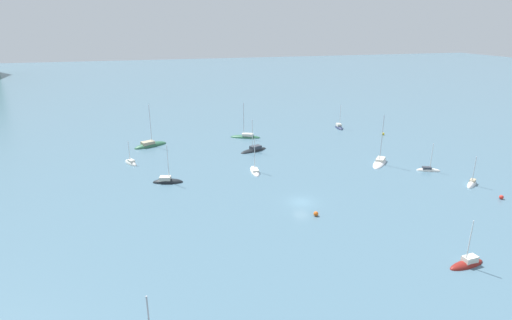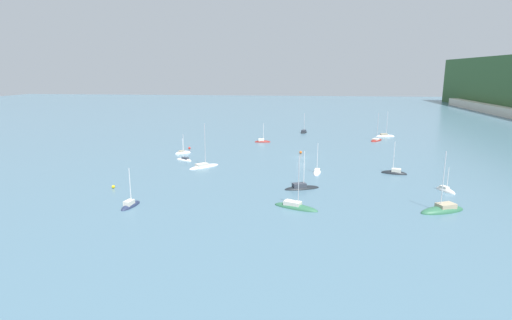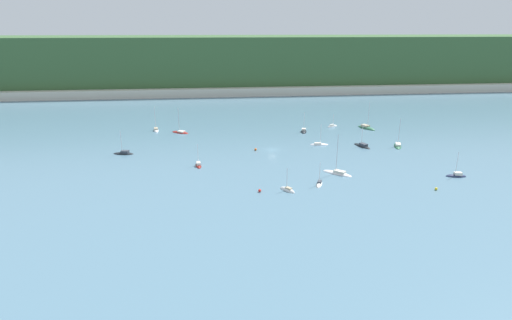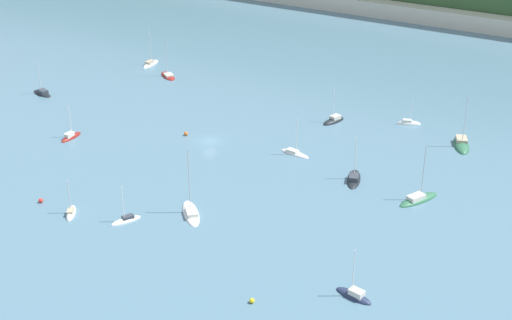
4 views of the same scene
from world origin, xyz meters
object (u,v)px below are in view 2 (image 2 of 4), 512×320
sailboat_13 (445,191)px  sailboat_0 (204,167)px  sailboat_11 (317,172)px  mooring_buoy_0 (189,148)px  sailboat_6 (295,207)px  sailboat_1 (385,136)px  sailboat_5 (130,206)px  sailboat_8 (184,160)px  sailboat_12 (442,211)px  sailboat_3 (262,142)px  mooring_buoy_1 (113,187)px  mooring_buoy_2 (301,152)px  sailboat_7 (394,173)px  sailboat_4 (183,153)px  sailboat_2 (304,132)px  sailboat_10 (376,140)px  sailboat_9 (301,188)px

sailboat_13 → sailboat_0: bearing=-132.4°
sailboat_11 → mooring_buoy_0: (-25.45, -38.99, 0.28)m
sailboat_6 → sailboat_1: bearing=92.2°
sailboat_5 → sailboat_11: bearing=-41.1°
sailboat_8 → sailboat_12: size_ratio=0.57×
sailboat_0 → sailboat_3: bearing=27.1°
mooring_buoy_1 → mooring_buoy_2: size_ratio=0.87×
sailboat_7 → sailboat_8: size_ratio=1.27×
sailboat_11 → sailboat_4: bearing=-109.2°
sailboat_2 → sailboat_12: 93.28m
sailboat_6 → sailboat_10: bearing=93.0°
sailboat_0 → sailboat_13: bearing=-62.2°
sailboat_9 → sailboat_1: bearing=45.7°
sailboat_7 → sailboat_8: bearing=5.2°
sailboat_2 → sailboat_13: bearing=-147.4°
sailboat_5 → sailboat_7: sailboat_7 is taller
sailboat_5 → sailboat_6: (-2.68, 29.73, -0.02)m
sailboat_1 → sailboat_7: size_ratio=1.20×
sailboat_7 → sailboat_11: sailboat_7 is taller
sailboat_11 → sailboat_12: sailboat_12 is taller
sailboat_9 → mooring_buoy_1: size_ratio=12.35×
mooring_buoy_1 → sailboat_3: bearing=156.9°
sailboat_2 → sailboat_5: sailboat_2 is taller
sailboat_2 → sailboat_8: sailboat_2 is taller
sailboat_1 → sailboat_0: bearing=-146.0°
mooring_buoy_1 → sailboat_8: bearing=166.3°
sailboat_2 → mooring_buoy_2: sailboat_2 is taller
sailboat_2 → sailboat_4: (46.51, -35.76, -0.06)m
sailboat_2 → sailboat_6: 91.32m
sailboat_1 → sailboat_5: 107.00m
sailboat_4 → sailboat_13: bearing=-62.0°
sailboat_4 → sailboat_5: sailboat_5 is taller
sailboat_4 → mooring_buoy_2: (-4.07, 34.85, 0.32)m
sailboat_3 → mooring_buoy_2: size_ratio=9.14×
sailboat_10 → sailboat_12: bearing=-148.5°
sailboat_0 → sailboat_11: sailboat_0 is taller
sailboat_4 → sailboat_13: 71.59m
sailboat_1 → mooring_buoy_2: bearing=-142.2°
sailboat_0 → sailboat_2: (-62.57, 25.38, 0.01)m
sailboat_4 → sailboat_7: sailboat_7 is taller
sailboat_8 → mooring_buoy_2: bearing=-134.9°
sailboat_12 → mooring_buoy_2: (-47.65, -25.07, 0.28)m
sailboat_13 → sailboat_10: bearing=156.1°
sailboat_11 → sailboat_6: bearing=-3.8°
sailboat_11 → mooring_buoy_0: bearing=-117.0°
sailboat_9 → sailboat_12: 26.93m
sailboat_10 → mooring_buoy_0: sailboat_10 is taller
sailboat_5 → sailboat_9: 34.14m
mooring_buoy_0 → sailboat_0: bearing=24.3°
sailboat_6 → mooring_buoy_0: 62.11m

